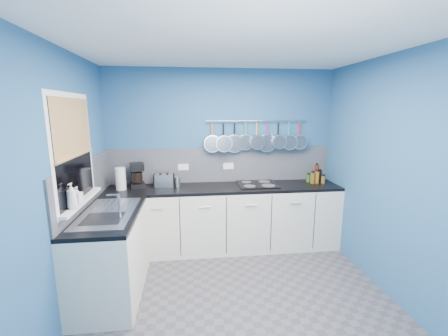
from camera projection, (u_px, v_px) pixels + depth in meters
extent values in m
cube|color=#47474C|center=(237.00, 301.00, 3.04)|extent=(3.20, 3.00, 0.02)
cube|color=white|center=(240.00, 43.00, 2.55)|extent=(3.20, 3.00, 0.02)
cube|color=#275683|center=(221.00, 158.00, 4.26)|extent=(3.20, 0.02, 2.50)
cube|color=#275683|center=(294.00, 266.00, 1.32)|extent=(3.20, 0.02, 2.50)
cube|color=#275683|center=(60.00, 189.00, 2.61)|extent=(0.02, 3.00, 2.50)
cube|color=#275683|center=(395.00, 179.00, 2.98)|extent=(0.02, 3.00, 2.50)
cube|color=slate|center=(221.00, 165.00, 4.26)|extent=(3.20, 0.02, 0.50)
cube|color=slate|center=(86.00, 183.00, 3.22)|extent=(0.02, 1.80, 0.50)
cube|color=beige|center=(224.00, 219.00, 4.12)|extent=(3.20, 0.60, 0.86)
cube|color=black|center=(224.00, 188.00, 4.04)|extent=(3.20, 0.60, 0.04)
cube|color=beige|center=(112.00, 255.00, 3.10)|extent=(0.60, 1.20, 0.86)
cube|color=black|center=(108.00, 215.00, 3.01)|extent=(0.60, 1.20, 0.04)
cube|color=white|center=(74.00, 150.00, 2.85)|extent=(0.01, 1.00, 1.10)
cube|color=black|center=(74.00, 150.00, 2.85)|extent=(0.01, 0.90, 1.00)
cube|color=tan|center=(73.00, 127.00, 2.80)|extent=(0.01, 0.90, 0.55)
cube|color=white|center=(81.00, 201.00, 2.95)|extent=(0.10, 0.98, 0.03)
cube|color=silver|center=(108.00, 212.00, 3.00)|extent=(0.50, 0.95, 0.01)
cube|color=white|center=(183.00, 167.00, 4.19)|extent=(0.15, 0.01, 0.09)
cube|color=white|center=(228.00, 166.00, 4.27)|extent=(0.15, 0.01, 0.09)
cylinder|color=silver|center=(257.00, 121.00, 4.16)|extent=(1.45, 0.02, 0.02)
imported|color=white|center=(72.00, 196.00, 2.66)|extent=(0.10, 0.10, 0.24)
imported|color=white|center=(77.00, 196.00, 2.79)|extent=(0.09, 0.09, 0.17)
cylinder|color=white|center=(121.00, 179.00, 3.84)|extent=(0.15, 0.15, 0.29)
cube|color=silver|center=(164.00, 180.00, 4.03)|extent=(0.27, 0.17, 0.17)
cylinder|color=silver|center=(177.00, 182.00, 4.04)|extent=(0.10, 0.10, 0.13)
cube|color=black|center=(257.00, 184.00, 4.13)|extent=(0.55, 0.48, 0.01)
cylinder|color=black|center=(320.00, 176.00, 4.31)|extent=(0.06, 0.06, 0.16)
cylinder|color=#4C190C|center=(316.00, 173.00, 4.27)|extent=(0.06, 0.06, 0.25)
cylinder|color=#265919|center=(308.00, 178.00, 4.27)|extent=(0.06, 0.06, 0.11)
cylinder|color=brown|center=(323.00, 180.00, 4.20)|extent=(0.06, 0.06, 0.11)
cylinder|color=#8C5914|center=(317.00, 177.00, 4.20)|extent=(0.06, 0.06, 0.17)
cylinder|color=brown|center=(313.00, 178.00, 4.19)|extent=(0.07, 0.07, 0.16)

